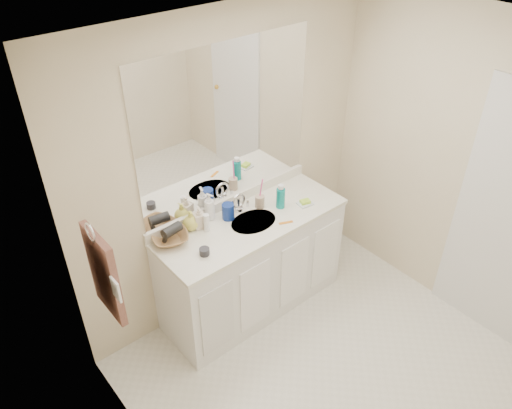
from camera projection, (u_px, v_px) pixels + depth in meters
The scene contains 29 objects.
floor at pixel (342, 382), 3.61m from camera, with size 2.60×2.60×0.00m, color white.
ceiling at pixel (395, 53), 2.24m from camera, with size 2.60×2.60×0.02m, color white.
wall_back at pixel (228, 169), 3.74m from camera, with size 2.60×0.02×2.40m, color beige.
wall_left at pixel (173, 378), 2.24m from camera, with size 0.02×2.60×2.40m, color beige.
wall_right at pixel (480, 181), 3.61m from camera, with size 0.02×2.60×2.40m, color beige.
vanity_cabinet at pixel (252, 265), 4.01m from camera, with size 1.50×0.55×0.85m, color white.
countertop at pixel (252, 222), 3.76m from camera, with size 1.52×0.57×0.03m, color white.
backsplash at pixel (231, 201), 3.89m from camera, with size 1.52×0.03×0.08m, color white.
sink_basin at pixel (253, 223), 3.74m from camera, with size 0.37×0.37×0.02m, color beige.
faucet at pixel (238, 205), 3.82m from camera, with size 0.02×0.02×0.11m, color silver.
mirror at pixel (227, 126), 3.53m from camera, with size 1.48×0.01×1.20m, color white.
blue_mug at pixel (228, 211), 3.73m from camera, with size 0.09×0.09×0.13m, color navy.
tan_cup at pixel (260, 202), 3.86m from camera, with size 0.07×0.07×0.10m, color tan.
toothbrush at pixel (261, 190), 3.81m from camera, with size 0.01×0.01×0.21m, color #FF43A2.
mouthwash_bottle at pixel (281, 198), 3.85m from camera, with size 0.07×0.07×0.16m, color #0B8681.
soap_dish at pixel (305, 204), 3.92m from camera, with size 0.11×0.09×0.01m, color silver.
green_soap at pixel (305, 202), 3.91m from camera, with size 0.07×0.05×0.03m, color #B4E738.
orange_comb at pixel (286, 223), 3.72m from camera, with size 0.11×0.02×0.00m, color orange.
dark_jar at pixel (204, 252), 3.41m from camera, with size 0.07×0.07×0.05m, color #26252A.
extra_white_bottle at pixel (207, 223), 3.61m from camera, with size 0.04×0.04×0.14m, color white.
soap_bottle_white at pixel (209, 206), 3.71m from camera, with size 0.08×0.09×0.22m, color white.
soap_bottle_cream at pixel (199, 217), 3.63m from camera, with size 0.08×0.08×0.18m, color beige.
soap_bottle_yellow at pixel (191, 220), 3.62m from camera, with size 0.12×0.12×0.15m, color #D6D053.
wicker_basket at pixel (170, 238), 3.53m from camera, with size 0.26×0.26×0.06m, color olive.
hair_dryer at pixel (172, 230), 3.50m from camera, with size 0.07×0.07×0.15m, color black.
towel_ring at pixel (90, 233), 2.54m from camera, with size 0.11×0.11×0.01m, color silver.
hand_towel at pixel (104, 274), 2.72m from camera, with size 0.04×0.32×0.55m, color brown.
switch_plate at pixel (116, 289), 2.56m from camera, with size 0.01×0.09×0.13m, color white.
door at pixel (511, 223), 3.52m from camera, with size 0.02×0.82×2.00m, color silver.
Camera 1 is at (-1.90, -1.31, 3.12)m, focal length 35.00 mm.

